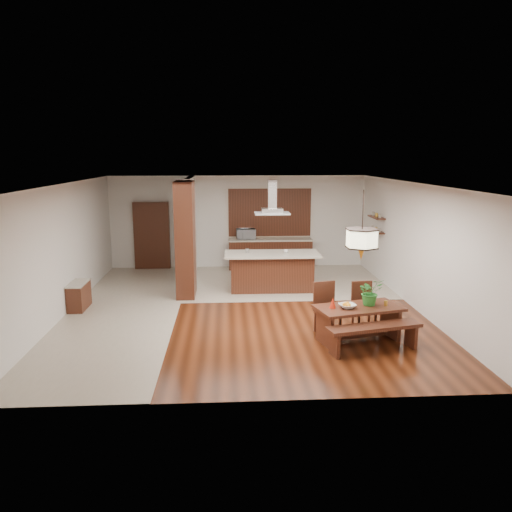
{
  "coord_description": "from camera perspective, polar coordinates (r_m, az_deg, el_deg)",
  "views": [
    {
      "loc": [
        -0.37,
        -11.18,
        3.51
      ],
      "look_at": [
        0.3,
        0.0,
        1.25
      ],
      "focal_mm": 35.0,
      "sensor_mm": 36.0,
      "label": 1
    }
  ],
  "objects": [
    {
      "name": "napkin_cone",
      "position": [
        9.57,
        8.76,
        -5.31
      ],
      "size": [
        0.15,
        0.15,
        0.2
      ],
      "primitive_type": "cone",
      "rotation": [
        0.0,
        0.0,
        -0.18
      ],
      "color": "red",
      "rests_on": "dining_table"
    },
    {
      "name": "shelf_upper",
      "position": [
        14.52,
        13.61,
        4.32
      ],
      "size": [
        0.26,
        0.9,
        0.04
      ],
      "primitive_type": "cube",
      "color": "black",
      "rests_on": "room_shell"
    },
    {
      "name": "microwave",
      "position": [
        15.57,
        -1.16,
        2.54
      ],
      "size": [
        0.61,
        0.45,
        0.32
      ],
      "primitive_type": "imported",
      "rotation": [
        0.0,
        0.0,
        0.09
      ],
      "color": "silver",
      "rests_on": "rear_counter"
    },
    {
      "name": "fruit_bowl",
      "position": [
        9.64,
        10.4,
        -5.63
      ],
      "size": [
        0.38,
        0.38,
        0.08
      ],
      "primitive_type": "imported",
      "rotation": [
        0.0,
        0.0,
        0.27
      ],
      "color": "beige",
      "rests_on": "dining_table"
    },
    {
      "name": "dining_bench",
      "position": [
        9.43,
        13.32,
        -9.14
      ],
      "size": [
        1.83,
        0.79,
        0.5
      ],
      "primitive_type": null,
      "rotation": [
        0.0,
        0.0,
        0.23
      ],
      "color": "black",
      "rests_on": "ground"
    },
    {
      "name": "tile_hallway",
      "position": [
        11.96,
        -14.83,
        -6.03
      ],
      "size": [
        2.5,
        9.0,
        0.01
      ],
      "primitive_type": "cube",
      "color": "#BBAF9C",
      "rests_on": "ground"
    },
    {
      "name": "kitchen_island",
      "position": [
        13.15,
        1.81,
        -1.73
      ],
      "size": [
        2.47,
        1.09,
        1.02
      ],
      "rotation": [
        0.0,
        0.0,
        -0.01
      ],
      "color": "black",
      "rests_on": "ground"
    },
    {
      "name": "pendant_lantern",
      "position": [
        9.44,
        12.06,
        3.45
      ],
      "size": [
        0.64,
        0.64,
        1.31
      ],
      "primitive_type": null,
      "color": "#FFF8C3",
      "rests_on": "room_shell"
    },
    {
      "name": "soffit_band",
      "position": [
        11.21,
        -1.55,
        8.2
      ],
      "size": [
        8.0,
        9.0,
        0.02
      ],
      "primitive_type": "cube",
      "color": "#391B0E",
      "rests_on": "room_shell"
    },
    {
      "name": "foliage_plant",
      "position": [
        9.85,
        12.93,
        -4.02
      ],
      "size": [
        0.57,
        0.52,
        0.52
      ],
      "primitive_type": "imported",
      "rotation": [
        0.0,
        0.0,
        0.29
      ],
      "color": "#267428",
      "rests_on": "dining_table"
    },
    {
      "name": "gold_ornament",
      "position": [
        9.94,
        14.62,
        -5.23
      ],
      "size": [
        0.07,
        0.07,
        0.1
      ],
      "primitive_type": "cylinder",
      "rotation": [
        0.0,
        0.0,
        0.06
      ],
      "color": "gold",
      "rests_on": "dining_table"
    },
    {
      "name": "kitchen_window",
      "position": [
        15.8,
        1.57,
        5.01
      ],
      "size": [
        2.6,
        0.08,
        1.5
      ],
      "primitive_type": "cube",
      "color": "#A15D30",
      "rests_on": "room_shell"
    },
    {
      "name": "island_cup",
      "position": [
        13.02,
        3.44,
        0.55
      ],
      "size": [
        0.13,
        0.13,
        0.09
      ],
      "primitive_type": "imported",
      "rotation": [
        0.0,
        0.0,
        0.13
      ],
      "color": "silver",
      "rests_on": "kitchen_island"
    },
    {
      "name": "partition_pier",
      "position": [
        12.6,
        -8.08,
        1.88
      ],
      "size": [
        0.45,
        1.0,
        2.9
      ],
      "primitive_type": "cube",
      "color": "black",
      "rests_on": "ground"
    },
    {
      "name": "room_shell",
      "position": [
        11.28,
        -1.52,
        4.03
      ],
      "size": [
        9.0,
        9.04,
        2.92
      ],
      "color": "#38170A",
      "rests_on": "ground"
    },
    {
      "name": "dining_chair_right",
      "position": [
        10.44,
        12.29,
        -5.68
      ],
      "size": [
        0.47,
        0.47,
        0.98
      ],
      "primitive_type": null,
      "rotation": [
        0.0,
        0.0,
        0.09
      ],
      "color": "black",
      "rests_on": "ground"
    },
    {
      "name": "rear_counter",
      "position": [
        15.74,
        1.62,
        0.29
      ],
      "size": [
        2.6,
        0.62,
        0.95
      ],
      "color": "black",
      "rests_on": "ground"
    },
    {
      "name": "dining_chair_left",
      "position": [
        10.06,
        8.23,
        -6.02
      ],
      "size": [
        0.55,
        0.55,
        1.04
      ],
      "primitive_type": null,
      "rotation": [
        0.0,
        0.0,
        0.23
      ],
      "color": "black",
      "rests_on": "ground"
    },
    {
      "name": "hallway_console",
      "position": [
        12.31,
        -19.58,
        -4.31
      ],
      "size": [
        0.37,
        0.88,
        0.63
      ],
      "primitive_type": "cube",
      "color": "black",
      "rests_on": "ground"
    },
    {
      "name": "range_hood",
      "position": [
        12.85,
        1.86,
        6.73
      ],
      "size": [
        0.9,
        0.55,
        0.87
      ],
      "primitive_type": null,
      "color": "silver",
      "rests_on": "room_shell"
    },
    {
      "name": "partition_stub",
      "position": [
        14.67,
        -7.44,
        3.23
      ],
      "size": [
        0.18,
        2.4,
        2.9
      ],
      "primitive_type": "cube",
      "color": "silver",
      "rests_on": "ground"
    },
    {
      "name": "tile_kitchen",
      "position": [
        14.22,
        3.22,
        -2.88
      ],
      "size": [
        5.5,
        4.0,
        0.01
      ],
      "primitive_type": "cube",
      "color": "#BBAF9C",
      "rests_on": "ground"
    },
    {
      "name": "shelf_lower",
      "position": [
        14.58,
        13.53,
        2.76
      ],
      "size": [
        0.26,
        0.9,
        0.04
      ],
      "primitive_type": "cube",
      "color": "black",
      "rests_on": "room_shell"
    },
    {
      "name": "hallway_doorway",
      "position": [
        15.95,
        -11.8,
        2.29
      ],
      "size": [
        1.1,
        0.2,
        2.1
      ],
      "primitive_type": "cube",
      "color": "black",
      "rests_on": "ground"
    },
    {
      "name": "dining_table",
      "position": [
        9.83,
        11.64,
        -6.68
      ],
      "size": [
        1.78,
        1.18,
        0.68
      ],
      "rotation": [
        0.0,
        0.0,
        0.24
      ],
      "color": "black",
      "rests_on": "ground"
    }
  ]
}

